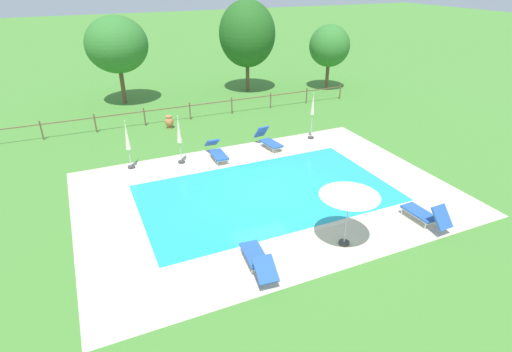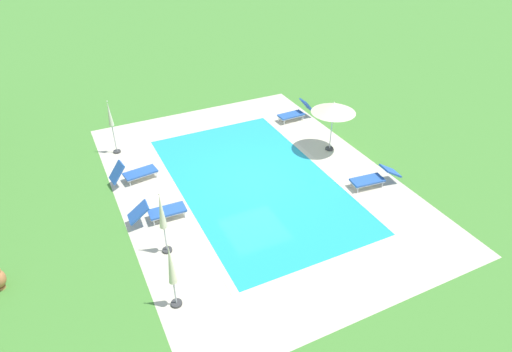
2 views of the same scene
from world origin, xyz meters
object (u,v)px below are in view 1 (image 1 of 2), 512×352
at_px(sun_lounger_north_far, 268,140).
at_px(tree_west_mid, 247,34).
at_px(terracotta_urn_near_fence, 169,122).
at_px(sun_lounger_north_near_steps, 217,151).
at_px(sun_lounger_north_end, 257,259).
at_px(tree_centre, 329,46).
at_px(tree_far_west, 117,45).
at_px(patio_umbrella_closed_row_west, 179,133).
at_px(patio_umbrella_closed_row_centre, 127,139).
at_px(patio_umbrella_open_foreground, 350,190).
at_px(sun_lounger_north_mid, 426,214).
at_px(patio_umbrella_closed_row_mid_west, 313,110).

xyz_separation_m(sun_lounger_north_far, tree_west_mid, (3.35, 10.47, 3.63)).
height_order(terracotta_urn_near_fence, tree_west_mid, tree_west_mid).
bearing_deg(sun_lounger_north_near_steps, sun_lounger_north_end, -100.95).
distance_m(sun_lounger_north_far, tree_centre, 12.65).
distance_m(tree_far_west, tree_centre, 14.66).
xyz_separation_m(sun_lounger_north_far, sun_lounger_north_end, (-4.42, -8.40, -0.04)).
distance_m(sun_lounger_north_near_steps, patio_umbrella_closed_row_west, 2.01).
bearing_deg(tree_centre, patio_umbrella_closed_row_centre, -152.69).
xyz_separation_m(patio_umbrella_open_foreground, tree_far_west, (-4.18, 19.37, 1.78)).
height_order(patio_umbrella_closed_row_west, tree_centre, tree_centre).
bearing_deg(tree_centre, patio_umbrella_open_foreground, -121.20).
relative_size(sun_lounger_north_near_steps, terracotta_urn_near_fence, 2.80).
relative_size(patio_umbrella_closed_row_centre, tree_west_mid, 0.36).
height_order(sun_lounger_north_mid, patio_umbrella_open_foreground, patio_umbrella_open_foreground).
bearing_deg(sun_lounger_north_end, sun_lounger_north_far, 62.27).
relative_size(sun_lounger_north_near_steps, patio_umbrella_open_foreground, 0.87).
height_order(sun_lounger_north_near_steps, terracotta_urn_near_fence, sun_lounger_north_near_steps).
xyz_separation_m(sun_lounger_north_mid, patio_umbrella_closed_row_mid_west, (0.61, 8.80, 1.18)).
relative_size(sun_lounger_north_far, tree_far_west, 0.34).
bearing_deg(patio_umbrella_closed_row_centre, patio_umbrella_open_foreground, -58.28).
relative_size(sun_lounger_north_mid, tree_centre, 0.41).
relative_size(patio_umbrella_closed_row_west, patio_umbrella_closed_row_centre, 1.02).
bearing_deg(patio_umbrella_open_foreground, sun_lounger_north_mid, -2.79).
xyz_separation_m(patio_umbrella_open_foreground, patio_umbrella_closed_row_centre, (-5.45, 8.82, -0.63)).
distance_m(patio_umbrella_closed_row_centre, tree_far_west, 10.90).
distance_m(sun_lounger_north_near_steps, sun_lounger_north_far, 2.85).
relative_size(sun_lounger_north_mid, tree_west_mid, 0.30).
relative_size(patio_umbrella_open_foreground, patio_umbrella_closed_row_west, 1.00).
xyz_separation_m(tree_west_mid, tree_centre, (5.62, -1.97, -0.89)).
relative_size(sun_lounger_north_end, patio_umbrella_closed_row_mid_west, 0.85).
xyz_separation_m(patio_umbrella_closed_row_west, tree_far_west, (-0.96, 10.94, 2.36)).
height_order(sun_lounger_north_far, tree_far_west, tree_far_west).
relative_size(patio_umbrella_closed_row_west, patio_umbrella_closed_row_mid_west, 0.93).
bearing_deg(tree_west_mid, patio_umbrella_closed_row_west, -126.88).
height_order(sun_lounger_north_near_steps, tree_far_west, tree_far_west).
bearing_deg(patio_umbrella_closed_row_west, tree_centre, 32.24).
xyz_separation_m(sun_lounger_north_far, tree_centre, (8.96, 8.49, 2.74)).
height_order(sun_lounger_north_near_steps, patio_umbrella_closed_row_centre, patio_umbrella_closed_row_centre).
distance_m(terracotta_urn_near_fence, tree_west_mid, 9.85).
height_order(patio_umbrella_closed_row_west, tree_west_mid, tree_west_mid).
bearing_deg(terracotta_urn_near_fence, patio_umbrella_open_foreground, -78.95).
relative_size(tree_far_west, tree_west_mid, 0.89).
distance_m(sun_lounger_north_mid, tree_west_mid, 19.46).
height_order(patio_umbrella_closed_row_centre, tree_centre, tree_centre).
bearing_deg(patio_umbrella_closed_row_centre, sun_lounger_north_end, -75.14).
bearing_deg(terracotta_urn_near_fence, sun_lounger_north_near_steps, -78.30).
bearing_deg(tree_west_mid, tree_far_west, 176.99).
xyz_separation_m(patio_umbrella_open_foreground, patio_umbrella_closed_row_mid_west, (3.92, 8.63, -0.46)).
bearing_deg(patio_umbrella_closed_row_centre, tree_far_west, 83.13).
relative_size(patio_umbrella_closed_row_centre, tree_centre, 0.49).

